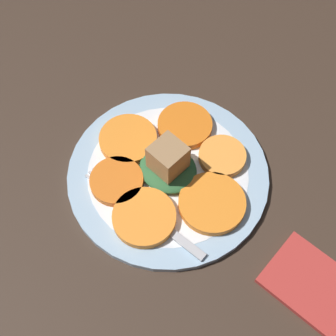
% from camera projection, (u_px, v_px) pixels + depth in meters
% --- Properties ---
extents(table_slab, '(1.20, 1.20, 0.02)m').
position_uv_depth(table_slab, '(168.00, 179.00, 0.66)').
color(table_slab, '#38281E').
rests_on(table_slab, ground).
extents(plate, '(0.28, 0.28, 0.01)m').
position_uv_depth(plate, '(168.00, 174.00, 0.64)').
color(plate, '#99B7D1').
rests_on(plate, table_slab).
extents(carrot_slice_0, '(0.08, 0.08, 0.01)m').
position_uv_depth(carrot_slice_0, '(185.00, 125.00, 0.67)').
color(carrot_slice_0, orange).
rests_on(carrot_slice_0, plate).
extents(carrot_slice_1, '(0.08, 0.08, 0.01)m').
position_uv_depth(carrot_slice_1, '(129.00, 138.00, 0.66)').
color(carrot_slice_1, orange).
rests_on(carrot_slice_1, plate).
extents(carrot_slice_2, '(0.07, 0.07, 0.01)m').
position_uv_depth(carrot_slice_2, '(117.00, 181.00, 0.63)').
color(carrot_slice_2, orange).
rests_on(carrot_slice_2, plate).
extents(carrot_slice_3, '(0.08, 0.08, 0.01)m').
position_uv_depth(carrot_slice_3, '(144.00, 217.00, 0.60)').
color(carrot_slice_3, orange).
rests_on(carrot_slice_3, plate).
extents(carrot_slice_4, '(0.09, 0.09, 0.01)m').
position_uv_depth(carrot_slice_4, '(210.00, 205.00, 0.61)').
color(carrot_slice_4, orange).
rests_on(carrot_slice_4, plate).
extents(carrot_slice_5, '(0.07, 0.07, 0.01)m').
position_uv_depth(carrot_slice_5, '(222.00, 156.00, 0.65)').
color(carrot_slice_5, '#F99539').
rests_on(carrot_slice_5, plate).
extents(center_pile, '(0.08, 0.07, 0.06)m').
position_uv_depth(center_pile, '(168.00, 163.00, 0.62)').
color(center_pile, '#2D6033').
rests_on(center_pile, plate).
extents(fork, '(0.19, 0.02, 0.00)m').
position_uv_depth(fork, '(142.00, 210.00, 0.61)').
color(fork, '#B2B2B7').
rests_on(fork, plate).
extents(napkin, '(0.14, 0.08, 0.01)m').
position_uv_depth(napkin, '(323.00, 293.00, 0.56)').
color(napkin, '#B2332D').
rests_on(napkin, table_slab).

